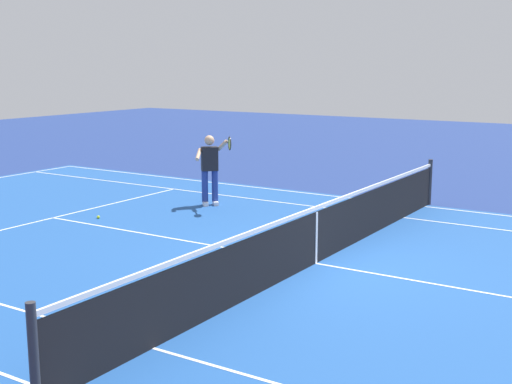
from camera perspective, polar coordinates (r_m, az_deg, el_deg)
The scene contains 6 objects.
ground_plane at distance 11.52m, azimuth 4.97°, elevation -5.96°, with size 60.00×60.00×0.00m, color navy.
court_slab at distance 11.52m, azimuth 4.97°, elevation -5.96°, with size 24.20×11.40×0.00m, color #1E4C93.
court_line_markings at distance 11.52m, azimuth 4.97°, elevation -5.94°, with size 23.85×11.05×0.01m.
tennis_net at distance 11.39m, azimuth 5.01°, elevation -3.59°, with size 0.10×11.70×1.08m.
tennis_player_near at distance 16.03m, azimuth -3.84°, elevation 2.17°, with size 1.13×0.74×1.70m.
tennis_ball at distance 15.12m, azimuth -13.03°, elevation -2.05°, with size 0.07×0.07×0.07m, color #CCE01E.
Camera 1 is at (-5.07, 9.81, 3.28)m, focal length 47.92 mm.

